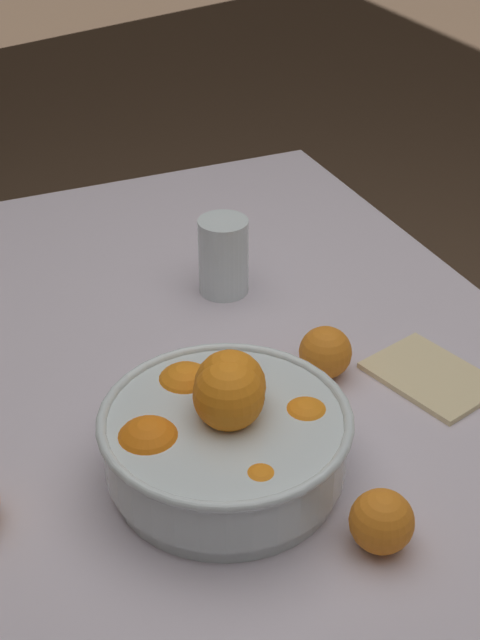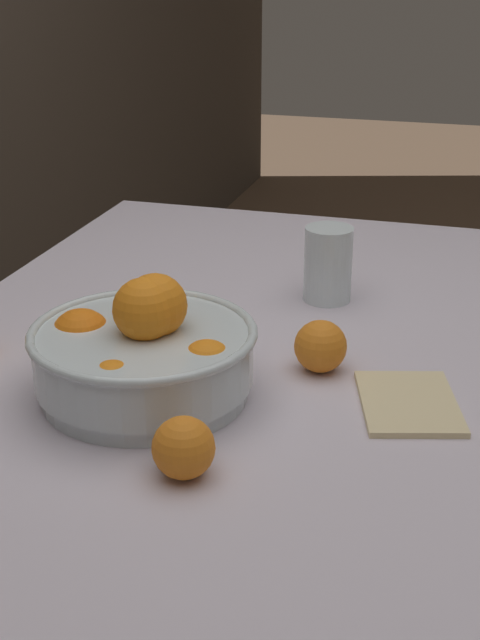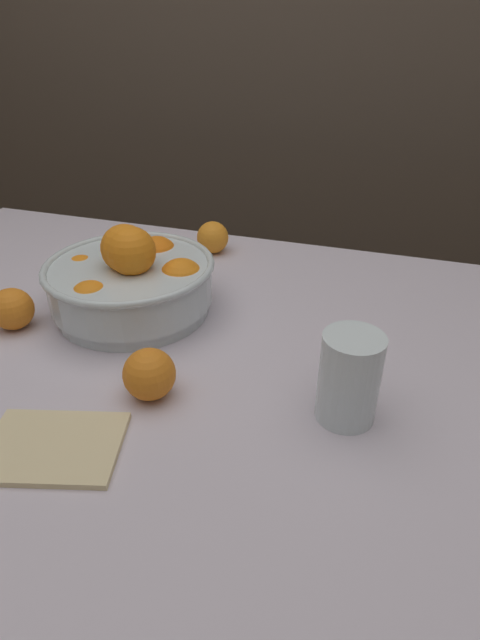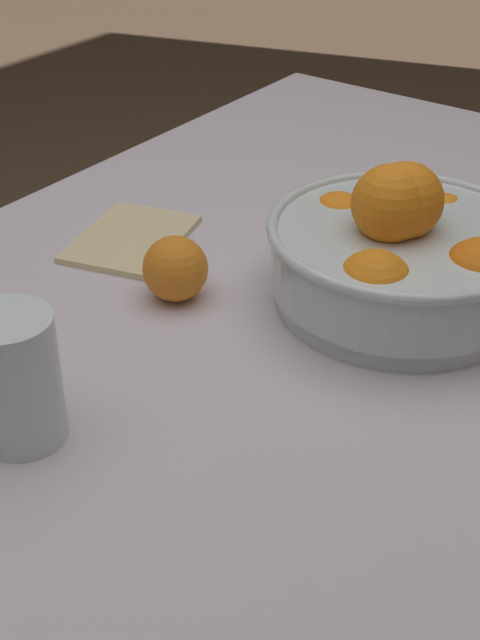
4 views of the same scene
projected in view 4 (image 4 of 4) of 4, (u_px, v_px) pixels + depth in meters
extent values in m
cube|color=silver|center=(282.00, 343.00, 0.93)|extent=(1.46, 0.92, 0.03)
cylinder|color=#936B47|center=(298.00, 282.00, 1.79)|extent=(0.05, 0.05, 0.74)
cylinder|color=silver|center=(398.00, 294.00, 0.96)|extent=(0.26, 0.26, 0.02)
cylinder|color=silver|center=(402.00, 258.00, 0.94)|extent=(0.28, 0.28, 0.07)
torus|color=silver|center=(405.00, 230.00, 0.92)|extent=(0.29, 0.29, 0.01)
sphere|color=orange|center=(374.00, 290.00, 0.87)|extent=(0.08, 0.08, 0.08)
sphere|color=orange|center=(479.00, 279.00, 0.88)|extent=(0.08, 0.08, 0.08)
sphere|color=orange|center=(442.00, 223.00, 1.00)|extent=(0.07, 0.07, 0.07)
sphere|color=orange|center=(338.00, 224.00, 0.99)|extent=(0.07, 0.07, 0.07)
sphere|color=orange|center=(391.00, 204.00, 0.90)|extent=(0.08, 0.08, 0.08)
sphere|color=orange|center=(405.00, 201.00, 0.91)|extent=(0.08, 0.08, 0.08)
cylinder|color=#F4A314|center=(18.00, 394.00, 0.76)|extent=(0.07, 0.07, 0.09)
cylinder|color=silver|center=(16.00, 379.00, 0.75)|extent=(0.08, 0.08, 0.12)
sphere|color=orange|center=(175.00, 269.00, 0.96)|extent=(0.07, 0.07, 0.07)
sphere|color=orange|center=(382.00, 196.00, 1.11)|extent=(0.07, 0.07, 0.07)
cube|color=beige|center=(131.00, 239.00, 1.08)|extent=(0.19, 0.16, 0.01)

